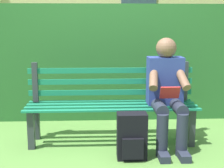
% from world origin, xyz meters
% --- Properties ---
extents(ground, '(60.00, 60.00, 0.00)m').
position_xyz_m(ground, '(0.00, 0.00, 0.00)').
color(ground, '#517F38').
extents(park_bench, '(1.87, 0.46, 0.88)m').
position_xyz_m(park_bench, '(0.00, -0.07, 0.45)').
color(park_bench, '#2D3338').
rests_on(park_bench, ground).
extents(person_seated, '(0.44, 0.73, 1.16)m').
position_xyz_m(person_seated, '(-0.59, 0.10, 0.61)').
color(person_seated, navy).
rests_on(person_seated, ground).
extents(hedge_backdrop, '(5.46, 0.74, 1.63)m').
position_xyz_m(hedge_backdrop, '(-0.46, -1.17, 0.81)').
color(hedge_backdrop, '#265B28').
rests_on(hedge_backdrop, ground).
extents(backpack, '(0.29, 0.25, 0.46)m').
position_xyz_m(backpack, '(-0.18, 0.44, 0.22)').
color(backpack, black).
rests_on(backpack, ground).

